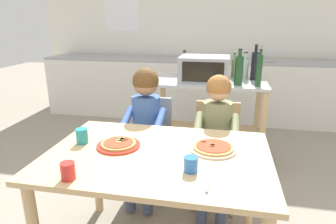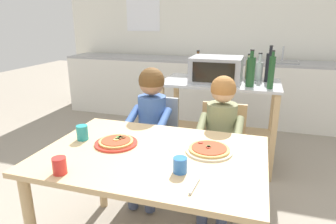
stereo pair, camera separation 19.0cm
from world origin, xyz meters
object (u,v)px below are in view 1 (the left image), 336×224
Objects in this scene: dining_table at (158,169)px; toaster_oven at (205,69)px; bottle_dark_olive_oil at (239,70)px; drinking_cup_teal at (82,136)px; pizza_plate_cream at (213,148)px; dining_chair_right at (216,146)px; bottle_tall_green_wine at (234,68)px; pizza_plate_red_rimmed at (119,144)px; kitchen_island_cart at (207,107)px; child_in_olive_shirt at (216,130)px; bottle_brown_beer at (184,65)px; drinking_cup_blue at (191,164)px; bottle_clear_vinegar at (245,69)px; bottle_squat_spirits at (255,65)px; dining_chair_left at (149,139)px; serving_spoon at (209,184)px; child_in_blue_striped_shirt at (145,119)px; drinking_cup_red at (68,171)px; bottle_slim_sauce at (259,70)px.

toaster_oven is at bearing 84.28° from dining_table.
bottle_dark_olive_oil reaches higher than drinking_cup_teal.
dining_chair_right is at bearing 89.98° from pizza_plate_cream.
bottle_tall_green_wine reaches higher than drinking_cup_teal.
bottle_tall_green_wine is 0.32× the size of dining_chair_right.
pizza_plate_red_rimmed is at bearing -119.80° from bottle_dark_olive_oil.
bottle_tall_green_wine is (0.24, 0.19, 0.38)m from kitchen_island_cart.
drinking_cup_teal is at bearing -145.93° from child_in_olive_shirt.
bottle_brown_beer is 3.46× the size of drinking_cup_blue.
pizza_plate_red_rimmed is at bearing -113.00° from bottle_tall_green_wine.
bottle_clear_vinegar reaches higher than bottle_tall_green_wine.
pizza_plate_cream is (-0.12, -1.53, -0.23)m from bottle_tall_green_wine.
bottle_dark_olive_oil is (0.28, -0.16, 0.42)m from kitchen_island_cart.
bottle_squat_spirits is at bearing 69.63° from dining_chair_right.
dining_chair_left reaches higher than serving_spoon.
bottle_brown_beer reaches higher than pizza_plate_red_rimmed.
bottle_brown_beer reaches higher than drinking_cup_teal.
dining_chair_right is at bearing -97.34° from bottle_tall_green_wine.
bottle_clear_vinegar is 1.01× the size of bottle_brown_beer.
bottle_brown_beer reaches higher than child_in_olive_shirt.
dining_chair_left is at bearing 116.82° from drinking_cup_blue.
bottle_squat_spirits is 2.49× the size of serving_spoon.
drinking_cup_teal is (-0.23, -0.57, 0.07)m from child_in_blue_striped_shirt.
pizza_plate_cream is (-0.00, -0.60, 0.25)m from dining_chair_right.
kitchen_island_cart is at bearing 99.28° from dining_chair_right.
bottle_tall_green_wine reaches higher than drinking_cup_blue.
bottle_squat_spirits reaches higher than pizza_plate_cream.
bottle_squat_spirits is 0.73m from bottle_brown_beer.
child_in_olive_shirt reaches higher than dining_chair_left.
dining_chair_left reaches higher than pizza_plate_cream.
kitchen_island_cart is 4.26× the size of pizza_plate_cream.
drinking_cup_red is at bearing -106.44° from kitchen_island_cart.
drinking_cup_red is (-0.65, -1.06, 0.28)m from dining_chair_right.
drinking_cup_blue reaches higher than pizza_plate_cream.
bottle_tall_green_wine is at bearing 85.51° from pizza_plate_cream.
child_in_blue_striped_shirt is at bearing 84.15° from drinking_cup_red.
bottle_tall_green_wine is 0.95× the size of bottle_brown_beer.
bottle_slim_sauce reaches higher than dining_chair_right.
bottle_slim_sauce reaches higher than toaster_oven.
bottle_brown_beer is (-0.63, 0.08, 0.00)m from bottle_clear_vinegar.
bottle_clear_vinegar is 3.22× the size of drinking_cup_red.
bottle_clear_vinegar is at bearing 83.08° from serving_spoon.
bottle_slim_sauce is at bearing 77.77° from serving_spoon.
bottle_brown_beer reaches higher than drinking_cup_blue.
toaster_oven is at bearing 74.55° from drinking_cup_red.
pizza_plate_cream is (0.12, -1.34, 0.15)m from kitchen_island_cart.
bottle_dark_olive_oil is at bearing -120.64° from bottle_squat_spirits.
pizza_plate_red_rimmed is (-0.43, -1.40, 0.15)m from kitchen_island_cart.
bottle_dark_olive_oil is at bearing -34.90° from bottle_brown_beer.
child_in_blue_striped_shirt reaches higher than serving_spoon.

